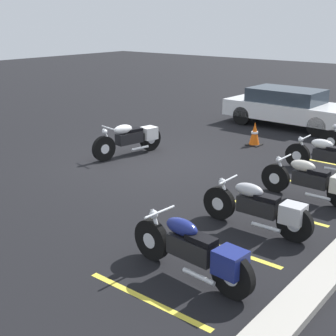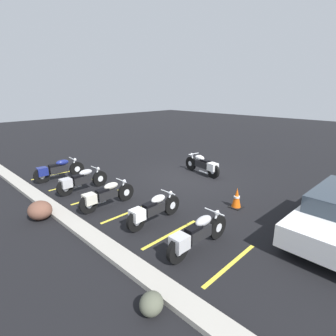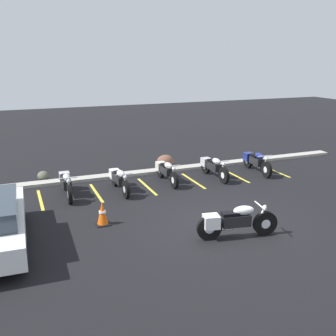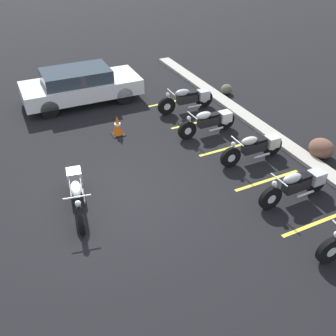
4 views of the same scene
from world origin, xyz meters
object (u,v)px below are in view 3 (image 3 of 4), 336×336
parked_bike_0 (66,183)px  traffic_cone (102,214)px  parked_bike_3 (213,166)px  parked_bike_4 (256,161)px  motorcycle_white_featured (234,221)px  parked_bike_2 (166,171)px  landscape_rock_1 (165,161)px  landscape_rock_0 (43,176)px  parked_bike_1 (119,179)px

parked_bike_0 → traffic_cone: size_ratio=3.10×
parked_bike_3 → parked_bike_0: bearing=-90.5°
parked_bike_3 → parked_bike_4: 2.03m
traffic_cone → parked_bike_4: bearing=22.6°
motorcycle_white_featured → parked_bike_2: size_ratio=1.06×
parked_bike_0 → traffic_cone: bearing=13.2°
landscape_rock_1 → traffic_cone: 6.30m
parked_bike_0 → landscape_rock_0: (-0.61, 2.04, -0.26)m
parked_bike_0 → landscape_rock_1: (4.48, 2.03, -0.16)m
parked_bike_3 → landscape_rock_0: bearing=-108.3°
landscape_rock_1 → traffic_cone: bearing=-128.1°
traffic_cone → landscape_rock_0: bearing=103.7°
parked_bike_3 → landscape_rock_0: 6.66m
motorcycle_white_featured → parked_bike_0: bearing=135.9°
motorcycle_white_featured → parked_bike_4: bearing=61.4°
parked_bike_3 → parked_bike_2: bearing=-94.8°
parked_bike_2 → traffic_cone: 4.43m
landscape_rock_1 → parked_bike_4: bearing=-31.1°
motorcycle_white_featured → landscape_rock_1: bearing=93.4°
parked_bike_4 → traffic_cone: bearing=-62.7°
parked_bike_0 → landscape_rock_1: 4.92m
landscape_rock_0 → traffic_cone: bearing=-76.3°
parked_bike_1 → parked_bike_2: parked_bike_2 is taller
parked_bike_0 → parked_bike_3: 5.73m
parked_bike_1 → parked_bike_3: (3.91, 0.22, 0.01)m
parked_bike_2 → landscape_rock_0: 4.77m
parked_bike_4 → traffic_cone: parked_bike_4 is taller
landscape_rock_0 → landscape_rock_1: size_ratio=0.63×
parked_bike_4 → parked_bike_3: bearing=-84.2°
landscape_rock_0 → motorcycle_white_featured: bearing=-59.3°
parked_bike_1 → parked_bike_0: bearing=-97.1°
landscape_rock_1 → parked_bike_2: bearing=-110.9°
motorcycle_white_featured → landscape_rock_0: bearing=131.1°
parked_bike_3 → parked_bike_1: bearing=-87.5°
parked_bike_4 → parked_bike_2: bearing=-86.8°
motorcycle_white_featured → parked_bike_1: (-1.79, 4.86, -0.03)m
parked_bike_1 → parked_bike_2: (1.95, 0.36, 0.00)m
parked_bike_0 → motorcycle_white_featured: bearing=37.2°
motorcycle_white_featured → parked_bike_2: 5.23m
motorcycle_white_featured → traffic_cone: 3.70m
motorcycle_white_featured → landscape_rock_0: 8.26m
parked_bike_2 → motorcycle_white_featured: bearing=-1.0°
parked_bike_2 → traffic_cone: size_ratio=3.00×
parked_bike_2 → parked_bike_4: size_ratio=0.95×
traffic_cone → motorcycle_white_featured: bearing=-35.4°
traffic_cone → landscape_rock_1: bearing=51.9°
landscape_rock_1 → landscape_rock_0: bearing=179.9°
landscape_rock_0 → landscape_rock_1: bearing=-0.1°
parked_bike_1 → parked_bike_4: parked_bike_4 is taller
landscape_rock_0 → traffic_cone: 5.11m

